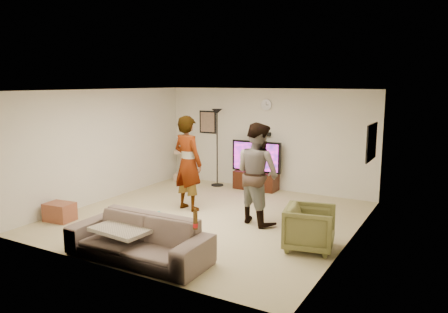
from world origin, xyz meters
The scene contains 24 objects.
floor centered at (0.00, 0.00, -0.01)m, with size 5.50×5.50×0.02m, color tan.
ceiling centered at (0.00, 0.00, 2.51)m, with size 5.50×5.50×0.02m, color white.
wall_back centered at (0.00, 2.75, 1.25)m, with size 5.50×0.04×2.50m, color silver.
wall_front centered at (0.00, -2.75, 1.25)m, with size 5.50×0.04×2.50m, color silver.
wall_left centered at (-2.75, 0.00, 1.25)m, with size 0.04×5.50×2.50m, color silver.
wall_right centered at (2.75, 0.00, 1.25)m, with size 0.04×5.50×2.50m, color silver.
wall_clock centered at (0.00, 2.72, 2.10)m, with size 0.26×0.26×0.04m, color white.
wall_speaker centered at (0.00, 2.69, 1.38)m, with size 0.25×0.10×0.10m, color black.
picture_back centered at (-1.70, 2.73, 1.60)m, with size 0.42×0.03×0.52m, color #775E4D.
picture_right centered at (2.73, 1.60, 1.50)m, with size 0.03×0.78×0.62m, color gold.
tv_stand centered at (-0.16, 2.50, 0.23)m, with size 1.09×0.45×0.45m, color black.
console_box centered at (-0.04, 2.11, 0.04)m, with size 0.40×0.30×0.07m, color #B9BBC3.
tv centered at (-0.16, 2.50, 0.83)m, with size 1.29×0.08×0.76m, color black.
tv_screen centered at (-0.16, 2.46, 0.83)m, with size 1.19×0.01×0.67m, color #F51AAE.
floor_lamp centered at (-1.21, 2.38, 0.99)m, with size 0.32×0.32×1.98m, color black.
cat_tree centered at (-2.35, 2.43, 0.58)m, with size 0.37×0.37×1.17m, color tan.
person_left centered at (-0.66, 0.25, 0.99)m, with size 0.72×0.47×1.98m, color silver.
person_right centered at (0.96, 0.17, 0.96)m, with size 0.93×0.73×1.92m, color teal.
sofa centered at (0.15, -2.30, 0.33)m, with size 2.24×0.88×0.65m, color #68574E.
throw_blanket centered at (-0.12, -2.30, 0.44)m, with size 0.90×0.70×0.06m, color tan.
beer_bottle centered at (1.18, -2.30, 0.78)m, with size 0.06×0.06×0.25m, color #4B300E.
armchair centered at (2.27, -0.64, 0.35)m, with size 0.76×0.78×0.71m, color brown.
side_table centered at (-2.40, -1.62, 0.18)m, with size 0.53×0.40×0.35m, color brown.
toy_ball centered at (-0.94, -0.41, 0.04)m, with size 0.09×0.09×0.09m, color teal.
Camera 1 is at (4.33, -7.08, 2.66)m, focal length 34.78 mm.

